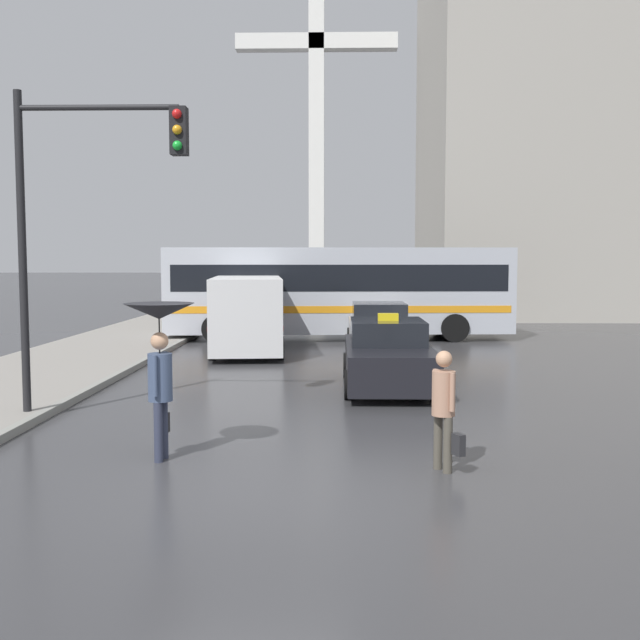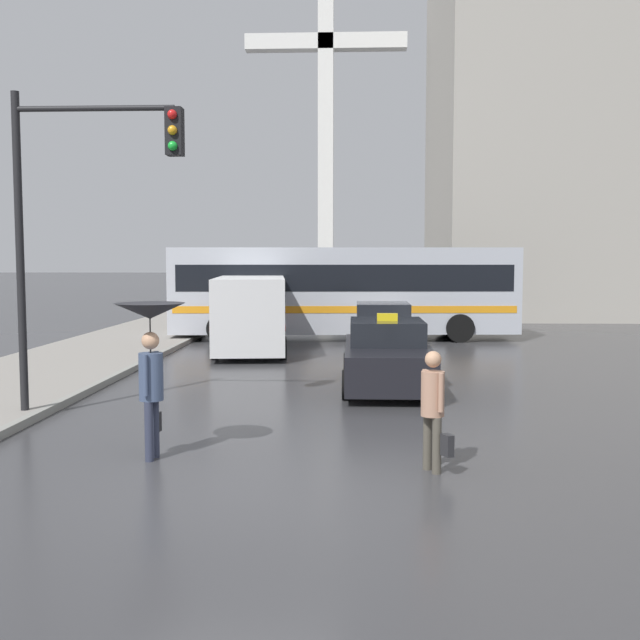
# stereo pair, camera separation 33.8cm
# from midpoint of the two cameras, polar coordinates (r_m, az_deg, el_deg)

# --- Properties ---
(ground_plane) EXTENTS (300.00, 300.00, 0.00)m
(ground_plane) POSITION_cam_midpoint_polar(r_m,az_deg,el_deg) (9.29, -6.43, -12.88)
(ground_plane) COLOR #38383A
(taxi) EXTENTS (1.91, 4.44, 1.63)m
(taxi) POSITION_cam_midpoint_polar(r_m,az_deg,el_deg) (16.34, 4.59, -2.80)
(taxi) COLOR black
(taxi) RESTS_ON ground_plane
(sedan_red) EXTENTS (1.91, 4.54, 1.47)m
(sedan_red) POSITION_cam_midpoint_polar(r_m,az_deg,el_deg) (22.75, 4.11, -0.72)
(sedan_red) COLOR #B7B2AD
(sedan_red) RESTS_ON ground_plane
(ambulance_van) EXTENTS (2.54, 5.47, 2.26)m
(ambulance_van) POSITION_cam_midpoint_polar(r_m,az_deg,el_deg) (22.48, -6.01, 0.70)
(ambulance_van) COLOR silver
(ambulance_van) RESTS_ON ground_plane
(city_bus) EXTENTS (12.05, 3.25, 3.19)m
(city_bus) POSITION_cam_midpoint_polar(r_m,az_deg,el_deg) (26.26, 1.04, 2.42)
(city_bus) COLOR #B2B7C1
(city_bus) RESTS_ON ground_plane
(pedestrian_with_umbrella) EXTENTS (0.97, 0.97, 2.19)m
(pedestrian_with_umbrella) POSITION_cam_midpoint_polar(r_m,az_deg,el_deg) (10.56, -13.03, -1.44)
(pedestrian_with_umbrella) COLOR #2D3347
(pedestrian_with_umbrella) RESTS_ON ground_plane
(pedestrian_man) EXTENTS (0.46, 0.54, 1.60)m
(pedestrian_man) POSITION_cam_midpoint_polar(r_m,az_deg,el_deg) (9.97, 8.48, -6.29)
(pedestrian_man) COLOR #4C473D
(pedestrian_man) RESTS_ON ground_plane
(traffic_light) EXTENTS (2.95, 0.38, 5.65)m
(traffic_light) POSITION_cam_midpoint_polar(r_m,az_deg,el_deg) (13.57, -18.06, 9.06)
(traffic_light) COLOR black
(traffic_light) RESTS_ON ground_plane
(monument_cross) EXTENTS (9.45, 0.90, 21.48)m
(monument_cross) POSITION_cam_midpoint_polar(r_m,az_deg,el_deg) (45.88, -0.49, 16.45)
(monument_cross) COLOR white
(monument_cross) RESTS_ON ground_plane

